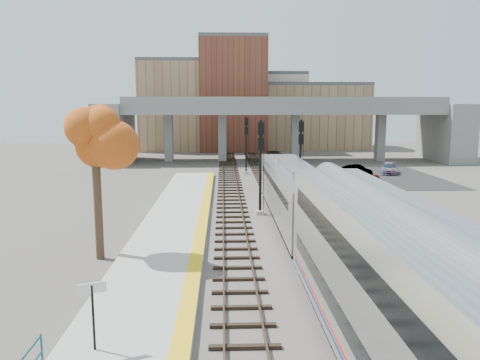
# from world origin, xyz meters

# --- Properties ---
(ground) EXTENTS (160.00, 160.00, 0.00)m
(ground) POSITION_xyz_m (0.00, 0.00, 0.00)
(ground) COLOR #47423D
(ground) RESTS_ON ground
(platform) EXTENTS (4.50, 60.00, 0.35)m
(platform) POSITION_xyz_m (-7.25, 0.00, 0.17)
(platform) COLOR #9E9E99
(platform) RESTS_ON ground
(yellow_strip) EXTENTS (0.70, 60.00, 0.01)m
(yellow_strip) POSITION_xyz_m (-5.35, 0.00, 0.35)
(yellow_strip) COLOR yellow
(yellow_strip) RESTS_ON platform
(tracks) EXTENTS (10.70, 95.00, 0.25)m
(tracks) POSITION_xyz_m (0.93, 12.50, 0.08)
(tracks) COLOR black
(tracks) RESTS_ON ground
(overpass) EXTENTS (54.00, 12.00, 9.50)m
(overpass) POSITION_xyz_m (4.92, 45.00, 5.81)
(overpass) COLOR slate
(overpass) RESTS_ON ground
(buildings_far) EXTENTS (43.00, 21.00, 20.60)m
(buildings_far) POSITION_xyz_m (1.26, 66.57, 7.88)
(buildings_far) COLOR #A3835E
(buildings_far) RESTS_ON ground
(parking_lot) EXTENTS (14.00, 18.00, 0.04)m
(parking_lot) POSITION_xyz_m (14.00, 28.00, 0.02)
(parking_lot) COLOR black
(parking_lot) RESTS_ON ground
(locomotive) EXTENTS (3.02, 19.05, 4.10)m
(locomotive) POSITION_xyz_m (1.00, 6.71, 2.28)
(locomotive) COLOR #A8AAB2
(locomotive) RESTS_ON ground
(coach) EXTENTS (3.03, 25.00, 5.00)m
(coach) POSITION_xyz_m (1.00, -15.90, 2.80)
(coach) COLOR #A8AAB2
(coach) RESTS_ON ground
(signal_mast_near) EXTENTS (0.60, 0.64, 7.16)m
(signal_mast_near) POSITION_xyz_m (-1.10, 9.51, 3.57)
(signal_mast_near) COLOR #9E9E99
(signal_mast_near) RESTS_ON ground
(signal_mast_mid) EXTENTS (0.60, 0.64, 7.03)m
(signal_mast_mid) POSITION_xyz_m (3.00, 15.98, 3.48)
(signal_mast_mid) COLOR #9E9E99
(signal_mast_mid) RESTS_ON ground
(signal_mast_far) EXTENTS (0.60, 0.64, 6.95)m
(signal_mast_far) POSITION_xyz_m (-1.10, 31.10, 3.43)
(signal_mast_far) COLOR #9E9E99
(signal_mast_far) RESTS_ON ground
(station_sign) EXTENTS (0.85, 0.39, 2.27)m
(station_sign) POSITION_xyz_m (-8.13, -10.94, 1.98)
(station_sign) COLOR black
(station_sign) RESTS_ON platform
(tree) EXTENTS (3.60, 3.60, 9.05)m
(tree) POSITION_xyz_m (-10.60, -0.60, 6.71)
(tree) COLOR #382619
(tree) RESTS_ON ground
(car_a) EXTENTS (2.05, 3.54, 1.13)m
(car_a) POSITION_xyz_m (11.79, 21.97, 0.61)
(car_a) COLOR #99999E
(car_a) RESTS_ON parking_lot
(car_b) EXTENTS (3.23, 3.83, 1.24)m
(car_b) POSITION_xyz_m (12.06, 29.41, 0.66)
(car_b) COLOR #99999E
(car_b) RESTS_ON parking_lot
(car_c) EXTENTS (3.21, 4.78, 1.28)m
(car_c) POSITION_xyz_m (16.41, 30.69, 0.68)
(car_c) COLOR #99999E
(car_c) RESTS_ON parking_lot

